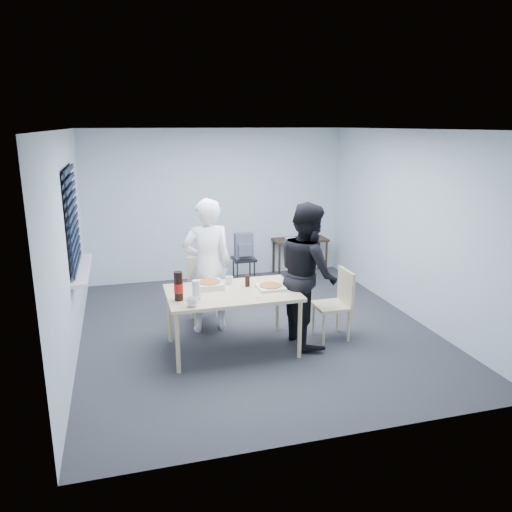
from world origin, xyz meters
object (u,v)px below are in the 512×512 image
object	(u,v)px
person_white	(208,266)
soda_bottle	(179,287)
dining_table	(232,296)
stool	(244,264)
person_black	(308,274)
mug_b	(229,280)
chair_right	(338,299)
side_table	(300,243)
chair_far	(204,285)
backpack	(244,246)
mug_a	(192,302)

from	to	relation	value
person_white	soda_bottle	world-z (taller)	person_white
dining_table	person_white	bearing A→B (deg)	104.02
dining_table	stool	distance (m)	2.41
dining_table	stool	size ratio (longest dim) A/B	2.99
person_black	mug_b	xyz separation A→B (m)	(-0.92, 0.30, -0.09)
dining_table	soda_bottle	world-z (taller)	soda_bottle
stool	chair_right	bearing A→B (deg)	-73.89
soda_bottle	stool	bearing A→B (deg)	60.69
person_white	side_table	world-z (taller)	person_white
person_white	side_table	bearing A→B (deg)	-134.24
dining_table	chair_far	world-z (taller)	chair_far
person_white	backpack	distance (m)	1.83
chair_far	person_black	size ratio (longest dim) A/B	0.50
chair_far	backpack	distance (m)	1.52
side_table	backpack	xyz separation A→B (m)	(-1.19, -0.54, 0.14)
dining_table	mug_b	size ratio (longest dim) A/B	15.33
person_black	stool	size ratio (longest dim) A/B	3.45
chair_far	person_black	bearing A→B (deg)	-43.28
backpack	mug_a	bearing A→B (deg)	-133.90
person_white	mug_a	xyz separation A→B (m)	(-0.36, -1.05, -0.09)
chair_right	mug_b	xyz separation A→B (m)	(-1.34, 0.30, 0.28)
side_table	dining_table	bearing A→B (deg)	-124.22
person_black	chair_right	bearing A→B (deg)	-89.05
person_black	backpack	bearing A→B (deg)	5.86
mug_b	soda_bottle	distance (m)	0.81
mug_a	soda_bottle	distance (m)	0.29
chair_far	soda_bottle	size ratio (longest dim) A/B	2.69
side_table	mug_a	size ratio (longest dim) A/B	7.94
chair_right	stool	size ratio (longest dim) A/B	1.74
dining_table	backpack	distance (m)	2.38
chair_far	side_table	size ratio (longest dim) A/B	0.91
person_black	side_table	distance (m)	2.98
soda_bottle	chair_right	bearing A→B (deg)	4.04
side_table	mug_b	world-z (taller)	mug_b
person_white	mug_b	world-z (taller)	person_white
chair_right	person_black	bearing A→B (deg)	-179.05
chair_right	stool	bearing A→B (deg)	106.11
side_table	mug_a	world-z (taller)	mug_a
chair_far	mug_b	bearing A→B (deg)	-75.36
stool	soda_bottle	world-z (taller)	soda_bottle
chair_right	soda_bottle	xyz separation A→B (m)	(-2.02, -0.14, 0.39)
person_white	soda_bottle	xyz separation A→B (m)	(-0.47, -0.81, 0.02)
mug_b	soda_bottle	size ratio (longest dim) A/B	0.30
side_table	soda_bottle	size ratio (longest dim) A/B	2.95
side_table	backpack	world-z (taller)	backpack
chair_right	backpack	xyz separation A→B (m)	(-0.66, 2.27, 0.20)
dining_table	person_white	xyz separation A→B (m)	(-0.17, 0.67, 0.20)
soda_bottle	chair_far	bearing A→B (deg)	67.90
mug_a	person_white	bearing A→B (deg)	71.14
mug_b	mug_a	bearing A→B (deg)	-129.73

